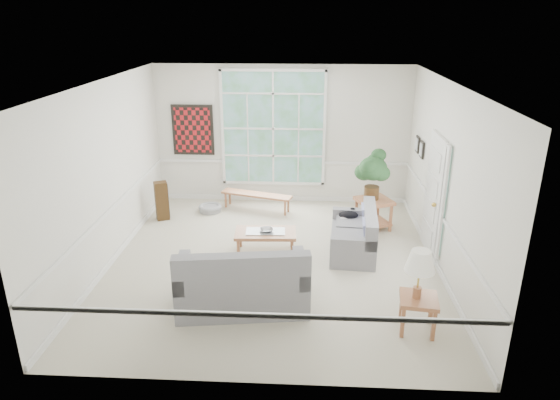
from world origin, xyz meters
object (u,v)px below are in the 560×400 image
(end_table, at_px, (373,214))
(side_table, at_px, (417,314))
(coffee_table, at_px, (266,242))
(loveseat_front, at_px, (242,275))
(loveseat_right, at_px, (353,231))

(end_table, bearing_deg, side_table, -86.90)
(coffee_table, height_order, side_table, side_table)
(loveseat_front, height_order, side_table, loveseat_front)
(loveseat_front, distance_m, side_table, 2.45)
(loveseat_right, distance_m, loveseat_front, 2.53)
(end_table, xyz_separation_m, side_table, (0.18, -3.37, -0.06))
(coffee_table, bearing_deg, loveseat_right, 1.67)
(loveseat_right, xyz_separation_m, side_table, (0.66, -2.32, -0.15))
(coffee_table, bearing_deg, loveseat_front, -98.91)
(loveseat_right, height_order, loveseat_front, loveseat_front)
(coffee_table, height_order, end_table, end_table)
(loveseat_right, height_order, coffee_table, loveseat_right)
(coffee_table, xyz_separation_m, end_table, (2.02, 1.16, 0.11))
(loveseat_front, height_order, end_table, loveseat_front)
(loveseat_right, bearing_deg, coffee_table, -171.37)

